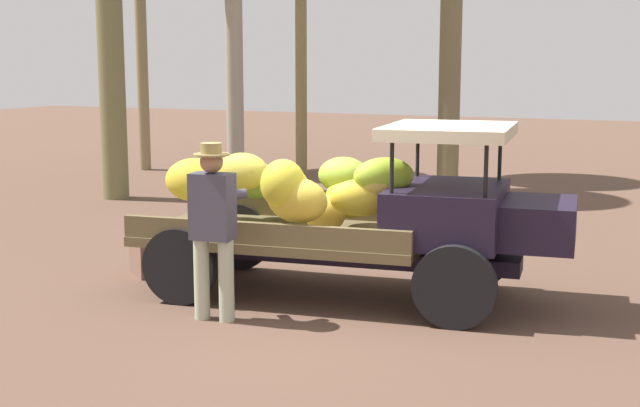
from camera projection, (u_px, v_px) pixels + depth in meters
The scene contains 4 objects.
ground_plane at pixel (345, 303), 8.97m from camera, with size 60.00×60.00×0.00m, color brown.
truck at pixel (361, 210), 9.05m from camera, with size 4.59×2.19×1.84m.
farmer at pixel (213, 221), 8.24m from camera, with size 0.52×0.47×1.71m.
wooden_crate at pixel (155, 254), 10.17m from camera, with size 0.51×0.47×0.47m, color #7F5D4A.
Camera 1 is at (3.34, -8.02, 2.47)m, focal length 48.86 mm.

